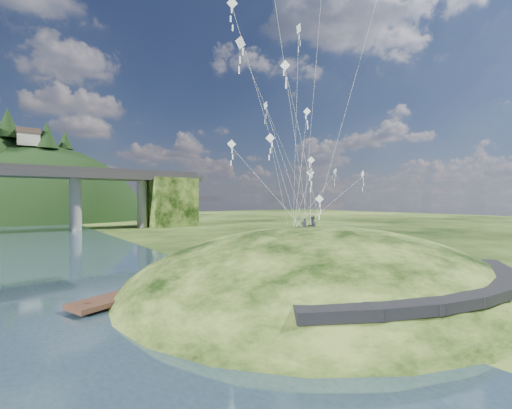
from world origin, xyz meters
TOP-DOWN VIEW (x-y plane):
  - ground at (0.00, 0.00)m, footprint 320.00×320.00m
  - grass_hill at (8.00, 2.00)m, footprint 36.00×32.00m
  - footpath at (7.46, -9.74)m, footprint 22.29×5.84m
  - wooden_dock at (-4.48, 7.75)m, footprint 13.90×6.90m
  - kite_flyers at (8.65, 3.70)m, footprint 1.86×0.88m
  - kite_swarm at (6.84, 3.65)m, footprint 21.51×13.01m

SIDE VIEW (x-z plane):
  - grass_hill at x=8.00m, z-range -8.00..5.00m
  - ground at x=0.00m, z-range 0.00..0.00m
  - wooden_dock at x=-4.48m, z-range -0.06..0.94m
  - footpath at x=7.46m, z-range 1.67..2.50m
  - kite_flyers at x=8.65m, z-range 4.92..6.80m
  - kite_swarm at x=6.84m, z-range 5.41..27.07m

